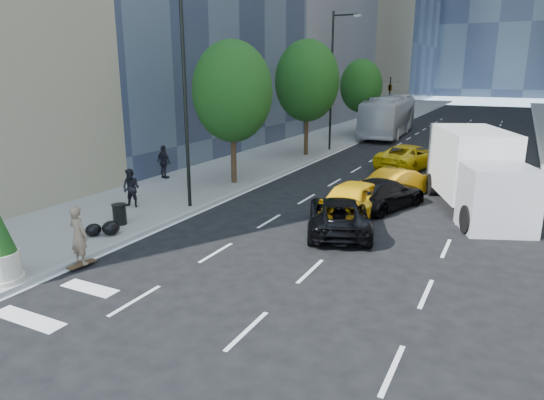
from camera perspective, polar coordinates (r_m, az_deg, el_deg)
The scene contains 21 objects.
ground at distance 15.68m, azimuth 1.14°, elevation -7.71°, with size 160.00×160.00×0.00m, color black.
sidewalk_left at distance 46.05m, azimuth 7.29°, elevation 7.47°, with size 6.00×120.00×0.15m, color slate.
lamp_near at distance 21.18m, azimuth -9.91°, elevation 14.15°, with size 2.13×0.22×10.00m.
lamp_far at distance 37.23m, azimuth 7.30°, elevation 14.55°, with size 2.13×0.22×10.00m.
tree_near at distance 25.84m, azimuth -4.69°, elevation 12.58°, with size 4.20×4.20×7.46m.
tree_mid at distance 34.76m, azimuth 4.15°, elevation 13.78°, with size 4.50×4.50×7.99m.
tree_far at distance 47.03m, azimuth 10.44°, elevation 13.06°, with size 3.90×3.90×6.92m.
traffic_signal at distance 54.56m, azimuth 13.72°, elevation 12.72°, with size 2.48×0.53×5.20m.
skateboarder at distance 16.35m, azimuth -21.75°, elevation -4.32°, with size 0.69×0.45×1.89m, color #755F49.
black_sedan_lincoln at distance 18.83m, azimuth 7.89°, elevation -1.69°, with size 2.28×4.95×1.37m, color black.
black_sedan_mercedes at distance 22.30m, azimuth 12.92°, elevation 0.74°, with size 1.96×4.83×1.40m, color black.
taxi_a at distance 21.04m, azimuth 10.08°, elevation 0.31°, with size 1.88×4.68×1.59m, color yellow.
taxi_b at distance 24.99m, azimuth 14.78°, elevation 2.12°, with size 1.46×4.18×1.38m, color orange.
taxi_c at distance 32.04m, azimuth 15.89°, elevation 4.95°, with size 2.53×5.48×1.52m, color #E1B60B.
taxi_d at distance 32.54m, azimuth 22.52°, elevation 4.48°, with size 2.06×5.07×1.47m, color yellow.
city_bus at distance 47.97m, azimuth 13.57°, elevation 9.59°, with size 3.09×13.20×3.68m, color silver.
box_truck at distance 22.95m, azimuth 22.92°, elevation 3.10°, with size 5.15×7.77×3.51m.
pedestrian_a at distance 22.28m, azimuth -16.24°, elevation 1.34°, with size 0.84×0.66×1.73m, color black.
pedestrian_b at distance 27.84m, azimuth -12.59°, elevation 4.39°, with size 1.10×0.46×1.87m, color black.
trash_can at distance 20.04m, azimuth -17.50°, elevation -1.66°, with size 0.53×0.53×0.79m, color black.
garbage_bags at distance 18.96m, azimuth -19.17°, elevation -3.20°, with size 1.07×1.03×0.53m.
Camera 1 is at (6.24, -13.04, 6.07)m, focal length 32.00 mm.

